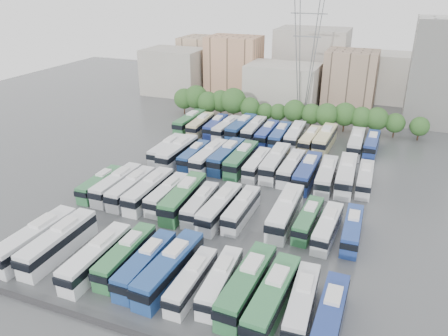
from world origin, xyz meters
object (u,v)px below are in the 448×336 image
at_px(apartment_tower, 440,73).
at_px(bus_r1_s1, 117,184).
at_px(bus_r2_s11, 326,176).
at_px(bus_r3_s5, 254,130).
at_px(bus_r3_s6, 267,133).
at_px(bus_r3_s10, 325,139).
at_px(bus_r1_s4, 167,194).
at_px(bus_r2_s9, 291,168).
at_px(bus_r1_s11, 308,219).
at_px(bus_r2_s13, 365,178).
at_px(bus_r2_s2, 178,152).
at_px(bus_r3_s3, 226,128).
at_px(bus_r1_s7, 220,207).
at_px(bus_r1_s12, 328,227).
at_px(electricity_pylon, 306,47).
at_px(bus_r2_s7, 257,164).
at_px(bus_r0_s11, 272,297).
at_px(bus_r0_s7, 170,268).
at_px(bus_r0_s2, 59,242).
at_px(bus_r2_s8, 275,162).
at_px(bus_r0_s9, 220,281).
at_px(bus_r3_s8, 295,135).
at_px(bus_r1_s0, 100,184).
at_px(bus_r0_s8, 192,280).
at_px(bus_r0_s1, 36,239).
at_px(bus_r0_s6, 146,264).
at_px(bus_r2_s6, 241,159).
at_px(bus_r3_s2, 216,126).
at_px(bus_r2_s12, 346,174).
at_px(bus_r1_s2, 132,188).
at_px(bus_r3_s0, 190,122).
at_px(bus_r3_s1, 201,125).
at_px(bus_r2_s10, 307,172).
at_px(bus_r1_s5, 183,197).
at_px(bus_r2_s5, 227,156).
at_px(bus_r1_s13, 352,229).
at_px(bus_r3_s4, 241,128).
at_px(bus_r0_s5, 126,255).
at_px(bus_r3_s13, 372,144).
at_px(bus_r1_s3, 149,190).
at_px(bus_r0_s4, 96,257).
at_px(bus_r2_s4, 209,157).

height_order(apartment_tower, bus_r1_s1, apartment_tower).
height_order(bus_r2_s11, bus_r3_s5, bus_r2_s11).
height_order(bus_r3_s6, bus_r3_s10, bus_r3_s10).
xyz_separation_m(bus_r1_s4, bus_r2_s9, (16.68, 17.88, 0.12)).
distance_m(bus_r1_s11, bus_r2_s13, 19.01).
xyz_separation_m(bus_r2_s2, bus_r3_s3, (3.42, 18.59, -0.21)).
bearing_deg(bus_r1_s7, bus_r1_s12, 3.48).
relative_size(electricity_pylon, bus_r2_s7, 2.92).
bearing_deg(bus_r0_s11, bus_r0_s7, -179.68).
xyz_separation_m(bus_r0_s2, bus_r2_s8, (19.83, 37.33, 0.04)).
relative_size(bus_r0_s9, bus_r3_s3, 0.93).
height_order(bus_r2_s2, bus_r3_s8, bus_r2_s2).
height_order(bus_r1_s0, bus_r3_s8, bus_r3_s8).
bearing_deg(bus_r0_s8, bus_r1_s0, 145.32).
distance_m(bus_r0_s1, bus_r0_s6, 16.73).
xyz_separation_m(electricity_pylon, bus_r1_s11, (13.06, -55.12, -16.98)).
distance_m(bus_r2_s6, bus_r3_s2, 22.03).
distance_m(apartment_tower, bus_r2_s12, 49.31).
height_order(bus_r1_s2, bus_r1_s4, bus_r1_s2).
distance_m(apartment_tower, bus_r3_s6, 46.92).
xyz_separation_m(bus_r3_s0, bus_r3_s1, (3.33, -0.81, -0.08)).
bearing_deg(electricity_pylon, bus_r3_s10, -64.47).
distance_m(bus_r2_s8, bus_r2_s10, 6.99).
height_order(bus_r1_s5, bus_r3_s3, bus_r1_s5).
xyz_separation_m(electricity_pylon, bus_r0_s2, (-16.96, -74.06, -16.61)).
relative_size(bus_r1_s7, bus_r2_s7, 1.09).
bearing_deg(bus_r2_s9, bus_r1_s7, -108.70).
relative_size(bus_r1_s2, bus_r1_s12, 1.09).
height_order(bus_r0_s1, bus_r1_s2, bus_r0_s1).
bearing_deg(bus_r3_s5, bus_r3_s8, -3.73).
height_order(apartment_tower, bus_r0_s2, apartment_tower).
distance_m(apartment_tower, bus_r1_s1, 83.10).
bearing_deg(bus_r0_s7, bus_r2_s5, 102.94).
xyz_separation_m(bus_r0_s11, bus_r1_s13, (6.56, 18.58, -0.34)).
xyz_separation_m(electricity_pylon, bus_r3_s2, (-16.59, -19.64, -16.86)).
height_order(bus_r0_s11, bus_r2_s7, bus_r0_s11).
relative_size(bus_r2_s6, bus_r3_s0, 1.03).
bearing_deg(bus_r2_s12, bus_r3_s4, 143.28).
bearing_deg(bus_r0_s5, bus_r2_s10, 62.84).
bearing_deg(bus_r3_s8, bus_r3_s1, 179.44).
bearing_deg(bus_r1_s4, bus_r0_s9, -46.68).
distance_m(bus_r3_s3, bus_r3_s13, 33.00).
distance_m(bus_r2_s6, bus_r3_s8, 18.94).
bearing_deg(electricity_pylon, bus_r1_s3, -103.72).
bearing_deg(bus_r0_s7, bus_r1_s13, 44.98).
distance_m(bus_r3_s6, bus_r3_s10, 13.05).
height_order(bus_r1_s4, bus_r1_s11, bus_r1_s4).
relative_size(bus_r0_s8, bus_r2_s2, 0.81).
distance_m(bus_r1_s11, bus_r3_s10, 35.29).
relative_size(bus_r0_s4, bus_r2_s4, 0.97).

